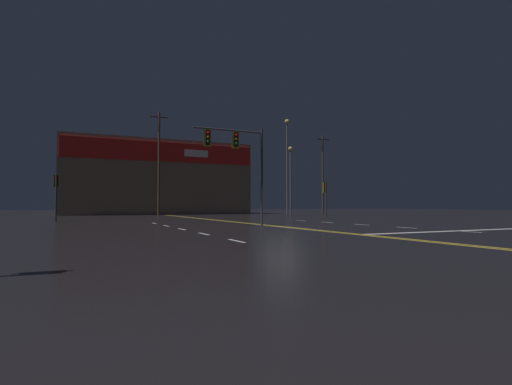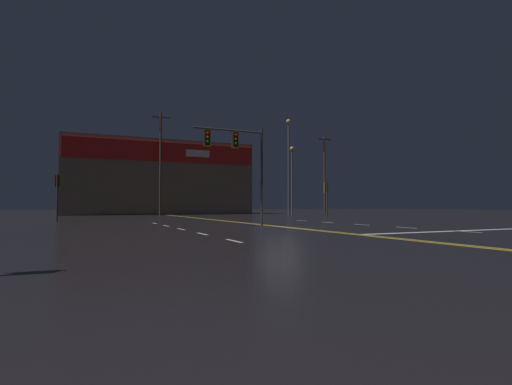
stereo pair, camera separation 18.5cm
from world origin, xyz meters
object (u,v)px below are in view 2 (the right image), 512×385
object	(u,v)px
traffic_signal_corner_northwest	(57,187)
traffic_signal_corner_northeast	(326,192)
streetlight_median_approach	(292,171)
traffic_signal_median	(235,150)
streetlight_near_left	(289,156)

from	to	relation	value
traffic_signal_corner_northwest	traffic_signal_corner_northeast	bearing A→B (deg)	-1.00
traffic_signal_corner_northeast	streetlight_median_approach	distance (m)	13.43
traffic_signal_corner_northeast	streetlight_median_approach	bearing A→B (deg)	74.89
traffic_signal_corner_northwest	traffic_signal_median	bearing A→B (deg)	-47.50
traffic_signal_median	traffic_signal_corner_northwest	xyz separation A→B (m)	(-9.69, 10.57, -1.91)
traffic_signal_corner_northeast	streetlight_near_left	distance (m)	11.12
traffic_signal_median	streetlight_median_approach	xyz separation A→B (m)	(16.79, 22.77, 1.20)
streetlight_median_approach	traffic_signal_median	bearing A→B (deg)	-126.40
streetlight_median_approach	traffic_signal_corner_northeast	bearing A→B (deg)	-105.11
traffic_signal_corner_northeast	streetlight_near_left	world-z (taller)	streetlight_near_left
traffic_signal_median	traffic_signal_corner_northeast	world-z (taller)	traffic_signal_median
traffic_signal_corner_northeast	traffic_signal_corner_northwest	bearing A→B (deg)	179.00
traffic_signal_corner_northeast	streetlight_median_approach	xyz separation A→B (m)	(3.40, 12.60, 3.15)
traffic_signal_corner_northwest	streetlight_near_left	bearing A→B (deg)	21.33
traffic_signal_corner_northeast	streetlight_median_approach	world-z (taller)	streetlight_median_approach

